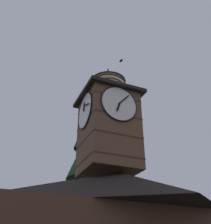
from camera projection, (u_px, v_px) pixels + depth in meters
name	position (u px, v px, depth m)	size (l,w,h in m)	color
clock_tower	(108.00, 122.00, 19.57)	(4.14, 4.14, 8.42)	brown
pine_tree_behind	(88.00, 184.00, 24.51)	(6.17, 6.17, 18.60)	#473323
moon	(102.00, 209.00, 46.41)	(1.60, 1.60, 1.60)	silver
flying_bird_high	(121.00, 61.00, 28.58)	(0.30, 0.48, 0.16)	black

